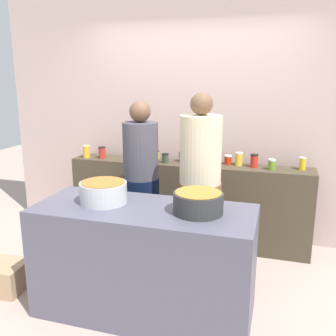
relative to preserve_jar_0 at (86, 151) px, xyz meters
name	(u,v)px	position (x,y,z in m)	size (l,w,h in m)	color
ground	(157,291)	(1.22, -1.04, -1.00)	(12.00, 12.00, 0.00)	#AD968A
storefront_wall	(195,109)	(1.22, 0.41, 0.50)	(4.80, 0.12, 3.00)	#BC9F98
display_shelf	(187,203)	(1.22, 0.06, -0.54)	(2.70, 0.36, 0.93)	#423829
prep_table	(144,261)	(1.22, -1.34, -0.56)	(1.70, 0.70, 0.89)	#504F5F
preserve_jar_0	(86,151)	(0.00, 0.00, 0.00)	(0.09, 0.09, 0.15)	gold
preserve_jar_1	(102,153)	(0.20, 0.02, 0.00)	(0.09, 0.09, 0.14)	#B12C22
preserve_jar_2	(130,153)	(0.54, 0.05, 0.00)	(0.07, 0.07, 0.15)	#CE6012
preserve_jar_3	(148,154)	(0.74, 0.10, -0.01)	(0.07, 0.07, 0.12)	#B6230A
preserve_jar_4	(156,156)	(0.85, 0.04, -0.01)	(0.08, 0.08, 0.13)	yellow
preserve_jar_5	(165,158)	(0.98, 0.00, -0.02)	(0.08, 0.08, 0.11)	#3A4434
preserve_jar_6	(183,156)	(1.15, 0.10, 0.00)	(0.09, 0.09, 0.14)	#244B37
preserve_jar_7	(189,158)	(1.25, 0.02, -0.01)	(0.08, 0.08, 0.13)	#974D18
preserve_jar_8	(198,160)	(1.34, 0.03, -0.02)	(0.08, 0.08, 0.11)	olive
preserve_jar_9	(213,160)	(1.50, 0.07, -0.02)	(0.07, 0.07, 0.11)	#CE6913
preserve_jar_10	(228,160)	(1.65, 0.13, -0.02)	(0.08, 0.08, 0.10)	#B1270E
preserve_jar_11	(239,159)	(1.77, 0.11, 0.00)	(0.08, 0.08, 0.14)	gold
preserve_jar_12	(254,161)	(1.93, 0.08, 0.00)	(0.08, 0.08, 0.14)	red
preserve_jar_13	(272,164)	(2.12, 0.02, -0.02)	(0.08, 0.08, 0.11)	olive
preserve_jar_14	(303,164)	(2.42, 0.11, -0.01)	(0.07, 0.07, 0.13)	gold
cooking_pot_left	(103,192)	(0.87, -1.31, -0.03)	(0.37, 0.37, 0.17)	#B7B7BC
cooking_pot_center	(198,203)	(1.64, -1.32, -0.04)	(0.37, 0.37, 0.16)	#2D2D2D
cook_with_tongs	(141,192)	(0.90, -0.55, -0.26)	(0.36, 0.36, 1.64)	black
cook_in_cap	(200,201)	(1.53, -0.77, -0.22)	(0.38, 0.38, 1.74)	brown
bread_crate	(2,276)	(-0.12, -1.41, -0.88)	(0.42, 0.34, 0.25)	tan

